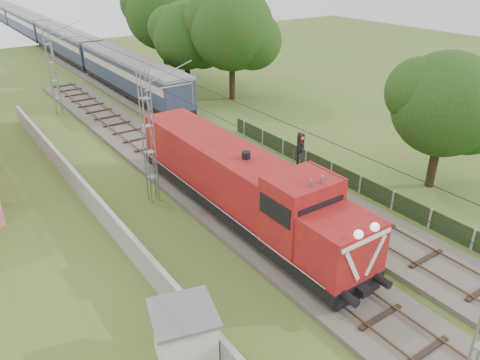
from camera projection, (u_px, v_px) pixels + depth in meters
ground at (330, 287)px, 21.21m from camera, size 140.00×140.00×0.00m
track_main at (241, 218)px, 26.28m from camera, size 4.20×70.00×0.45m
track_side at (201, 133)px, 38.41m from camera, size 4.20×80.00×0.45m
catenary at (149, 138)px, 26.74m from camera, size 3.31×70.00×8.00m
boundary_wall at (96, 206)px, 26.38m from camera, size 0.25×40.00×1.50m
fence at (393, 200)px, 27.24m from camera, size 0.12×32.00×1.20m
locomotive at (241, 184)px, 25.39m from camera, size 3.13×17.85×4.53m
coach_rake at (45, 31)px, 71.94m from camera, size 2.94×87.85×3.40m
signal_post at (299, 159)px, 25.75m from camera, size 0.54×0.42×4.90m
relay_hut at (185, 336)px, 16.90m from camera, size 2.78×2.78×2.35m
tree_a at (446, 105)px, 27.93m from camera, size 6.65×6.33×8.62m
tree_b at (233, 29)px, 44.82m from camera, size 8.48×8.07×10.99m
tree_c at (187, 37)px, 47.62m from camera, size 7.13×6.79×9.24m
tree_d at (163, 13)px, 53.49m from camera, size 8.92×8.50×11.57m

